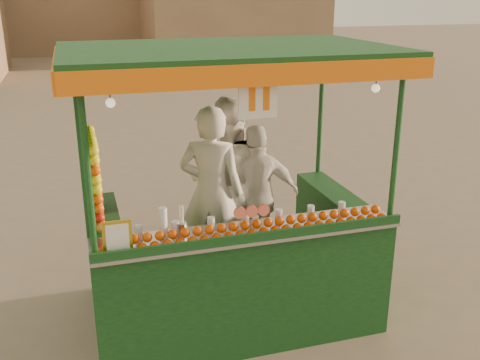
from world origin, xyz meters
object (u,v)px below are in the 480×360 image
object	(u,v)px
juice_cart	(225,240)
vendor_middle	(227,181)
vendor_right	(257,196)
vendor_left	(211,192)

from	to	relation	value
juice_cart	vendor_middle	size ratio (longest dim) A/B	1.62
juice_cart	vendor_right	bearing A→B (deg)	44.82
vendor_left	vendor_right	xyz separation A→B (m)	(0.54, 0.06, -0.13)
vendor_middle	vendor_right	distance (m)	0.39
vendor_left	vendor_right	bearing A→B (deg)	-148.65
juice_cart	vendor_middle	distance (m)	0.85
vendor_right	vendor_left	bearing A→B (deg)	12.73
juice_cart	vendor_left	bearing A→B (deg)	93.07
juice_cart	vendor_left	xyz separation A→B (m)	(-0.02, 0.46, 0.37)
vendor_middle	vendor_right	world-z (taller)	vendor_middle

